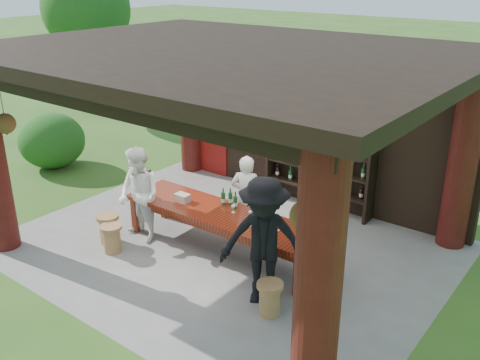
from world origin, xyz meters
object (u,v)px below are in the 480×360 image
Objects in this scene: stool_near_right at (270,298)px; stool_far_left at (109,228)px; wine_shelf at (319,159)px; guest_man at (264,242)px; host at (246,197)px; stool_near_left at (112,238)px; guest_woman at (139,195)px; napkin_basket at (183,198)px; tasting_table at (222,218)px.

stool_near_right is 0.94× the size of stool_far_left.
wine_shelf reaches higher than guest_man.
host is at bearing 105.36° from guest_man.
wine_shelf is 2.00m from host.
guest_man is (2.94, 0.41, 0.72)m from stool_near_left.
guest_man is (1.41, -1.47, 0.20)m from host.
wine_shelf is 1.49× the size of host.
stool_near_left is 0.89m from guest_woman.
host is 1.15m from napkin_basket.
stool_far_left reaches higher than stool_near_left.
stool_near_right is at bearing 115.03° from host.
napkin_basket is at bearing 43.61° from stool_far_left.
tasting_table is 7.02× the size of stool_far_left.
wine_shelf is 0.62× the size of tasting_table.
tasting_table is (-0.37, -2.63, -0.41)m from wine_shelf.
guest_woman is (-1.47, -1.23, 0.08)m from host.
guest_woman is 2.89m from guest_man.
guest_man reaches higher than stool_near_right.
stool_near_right is at bearing -30.59° from tasting_table.
stool_far_left is at bearing 179.99° from stool_near_right.
guest_woman reaches higher than stool_near_right.
guest_woman is (-1.46, -0.55, 0.24)m from tasting_table.
stool_near_right is 2.77m from napkin_basket.
stool_near_left is at bearing -176.58° from stool_near_right.
guest_man is (1.05, -3.42, -0.05)m from wine_shelf.
guest_woman is at bearing 171.75° from stool_near_right.
guest_woman is at bearing -119.96° from wine_shelf.
guest_man is at bearing -28.96° from tasting_table.
stool_near_left is 2.48m from host.
stool_near_left is (-1.89, -3.82, -0.78)m from wine_shelf.
stool_near_left is at bearing -116.28° from wine_shelf.
stool_far_left is (-3.53, 0.00, 0.02)m from stool_near_right.
napkin_basket is (0.66, 1.12, 0.55)m from stool_near_left.
stool_near_left is 1.95× the size of napkin_basket.
guest_man is (-0.27, 0.22, 0.72)m from stool_near_right.
guest_woman is at bearing 19.80° from host.
stool_near_right is at bearing 3.42° from stool_near_left.
stool_far_left is at bearing -121.25° from wine_shelf.
wine_shelf is at bearing 70.02° from guest_woman.
host is 1.92m from guest_woman.
host reaches higher than napkin_basket.
wine_shelf is 4.32m from stool_far_left.
guest_man is (1.42, -0.79, 0.35)m from tasting_table.
stool_far_left is 0.34× the size of host.
stool_near_left is at bearing -141.73° from tasting_table.
stool_near_right is 3.24m from guest_woman.
stool_far_left is at bearing 155.31° from guest_man.
guest_woman is at bearing -141.81° from napkin_basket.
wine_shelf is 3.94m from stool_near_right.
host is (1.85, 1.68, 0.51)m from stool_far_left.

